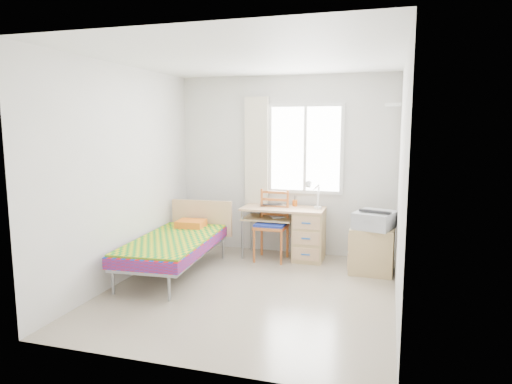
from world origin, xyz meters
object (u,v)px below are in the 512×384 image
(bed, at_px, (176,243))
(cabinet, at_px, (372,250))
(desk, at_px, (304,232))
(chair, at_px, (273,221))
(printer, at_px, (375,219))

(bed, xyz_separation_m, cabinet, (2.41, 0.72, -0.10))
(bed, bearing_deg, desk, 32.25)
(chair, bearing_deg, cabinet, -8.08)
(desk, bearing_deg, chair, -165.39)
(cabinet, xyz_separation_m, printer, (0.03, -0.01, 0.41))
(printer, bearing_deg, desk, 177.61)
(bed, relative_size, cabinet, 3.27)
(bed, height_order, printer, bed)
(desk, xyz_separation_m, cabinet, (0.94, -0.34, -0.10))
(cabinet, distance_m, printer, 0.41)
(printer, bearing_deg, chair, -172.03)
(desk, relative_size, cabinet, 1.98)
(cabinet, relative_size, printer, 0.95)
(bed, distance_m, desk, 1.81)
(bed, height_order, cabinet, bed)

